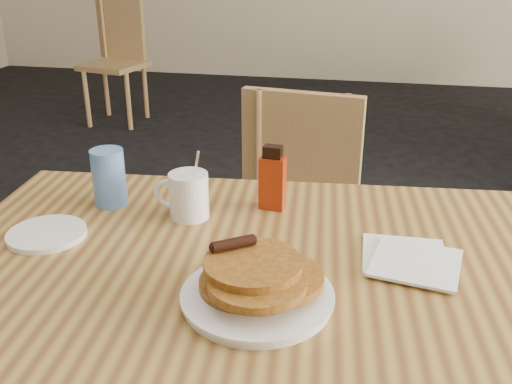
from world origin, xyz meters
TOP-DOWN VIEW (x-y plane):
  - main_table at (-0.03, -0.04)m, footprint 1.32×0.95m
  - chair_main_far at (-0.03, 0.70)m, footprint 0.45×0.45m
  - chair_wall_extra at (-1.78, 3.21)m, footprint 0.50×0.51m
  - pancake_plate at (0.02, -0.17)m, footprint 0.26×0.26m
  - coffee_mug at (-0.20, 0.12)m, footprint 0.12×0.09m
  - syrup_bottle at (-0.02, 0.21)m, footprint 0.06×0.04m
  - napkin_stack at (0.28, 0.02)m, footprint 0.19×0.20m
  - blue_tumbler at (-0.39, 0.15)m, footprint 0.09×0.09m
  - side_saucer at (-0.46, -0.03)m, footprint 0.19×0.19m

SIDE VIEW (x-z plane):
  - chair_main_far at x=-0.03m, z-range 0.08..0.96m
  - chair_wall_extra at x=-1.78m, z-range 0.09..1.01m
  - main_table at x=-0.03m, z-range 0.33..1.08m
  - napkin_stack at x=0.28m, z-range 0.75..0.76m
  - side_saucer at x=-0.46m, z-range 0.75..0.76m
  - pancake_plate at x=0.02m, z-range 0.73..0.83m
  - coffee_mug at x=-0.20m, z-range 0.72..0.88m
  - blue_tumbler at x=-0.39m, z-range 0.75..0.88m
  - syrup_bottle at x=-0.02m, z-range 0.74..0.89m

